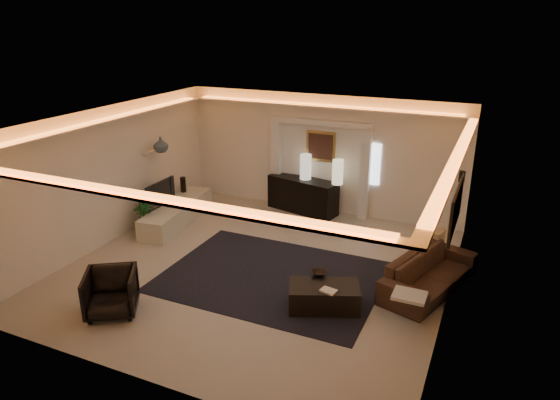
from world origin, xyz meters
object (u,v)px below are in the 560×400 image
at_px(coffee_table, 324,297).
at_px(console, 303,196).
at_px(armchair, 111,293).
at_px(sofa, 430,273).

bearing_deg(coffee_table, console, 94.34).
distance_m(console, armchair, 5.72).
distance_m(console, sofa, 4.41).
bearing_deg(sofa, coffee_table, 149.85).
bearing_deg(console, sofa, -24.64).
bearing_deg(armchair, coffee_table, -6.14).
height_order(console, sofa, console).
xyz_separation_m(sofa, armchair, (-4.65, -2.92, 0.05)).
bearing_deg(sofa, armchair, 140.10).
distance_m(sofa, coffee_table, 2.03).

